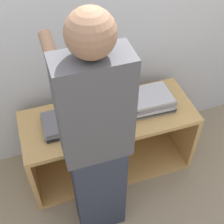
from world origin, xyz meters
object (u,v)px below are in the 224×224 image
laptop_stack_left (65,123)px  laptop_stack_right (151,101)px  laptop_open (106,106)px  person (96,145)px

laptop_stack_left → laptop_stack_right: 0.69m
laptop_open → laptop_stack_left: 0.35m
laptop_open → person: size_ratio=0.21×
laptop_stack_left → person: person is taller
laptop_open → laptop_stack_right: 0.36m
laptop_stack_left → laptop_stack_right: size_ratio=0.98×
laptop_stack_right → person: 0.77m
laptop_open → person: person is taller
laptop_stack_left → person: bearing=-75.2°
laptop_stack_right → laptop_stack_left: bearing=-179.6°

